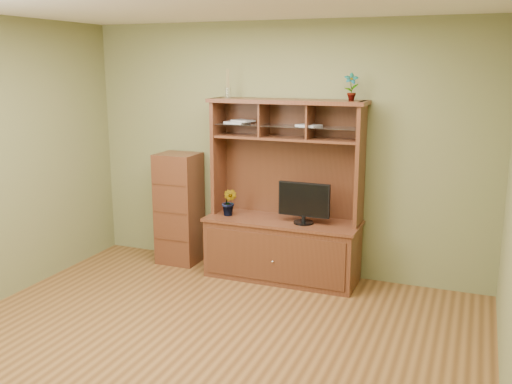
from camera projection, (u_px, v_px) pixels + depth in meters
The scene contains 8 objects.
room at pixel (198, 185), 4.34m from camera, with size 4.54×4.04×2.74m.
media_hutch at pixel (283, 231), 6.06m from camera, with size 1.66×0.61×1.90m.
monitor at pixel (304, 202), 5.81m from camera, with size 0.54×0.21×0.43m.
orchid_plant at pixel (229, 202), 6.13m from camera, with size 0.17×0.13×0.30m, color #2B5C1F.
top_plant at pixel (351, 87), 5.56m from camera, with size 0.14×0.10×0.27m, color #286523.
reed_diffuser at pixel (228, 87), 6.03m from camera, with size 0.06×0.06×0.30m.
magazines at pixel (262, 123), 5.98m from camera, with size 1.07×0.24×0.04m.
side_cabinet at pixel (179, 208), 6.53m from camera, with size 0.45×0.41×1.27m.
Camera 1 is at (1.98, -3.79, 2.25)m, focal length 40.00 mm.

